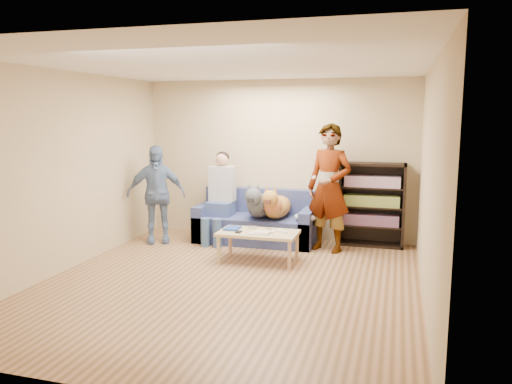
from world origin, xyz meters
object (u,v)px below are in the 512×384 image
(person_standing_left, at_px, (156,194))
(bookshelf, at_px, (372,203))
(person_seated, at_px, (220,194))
(dog_gray, at_px, (260,204))
(coffee_table, at_px, (258,235))
(sofa, at_px, (256,224))
(dog_tan, at_px, (276,206))
(camera_silver, at_px, (252,228))
(notebook_blue, at_px, (232,228))
(person_standing_right, at_px, (329,188))

(person_standing_left, height_order, bookshelf, person_standing_left)
(person_seated, relative_size, dog_gray, 1.17)
(person_standing_left, distance_m, coffee_table, 1.97)
(person_standing_left, xyz_separation_m, bookshelf, (3.31, 0.75, -0.10))
(sofa, bearing_deg, bookshelf, 7.40)
(person_seated, relative_size, dog_tan, 1.27)
(dog_gray, bearing_deg, camera_silver, -82.56)
(notebook_blue, bearing_deg, person_standing_left, 160.69)
(person_standing_left, height_order, person_seated, person_standing_left)
(dog_tan, xyz_separation_m, coffee_table, (-0.03, -0.91, -0.25))
(person_standing_left, xyz_separation_m, dog_tan, (1.88, 0.36, -0.15))
(camera_silver, bearing_deg, person_standing_right, 35.47)
(coffee_table, bearing_deg, notebook_blue, 172.87)
(sofa, xyz_separation_m, person_seated, (-0.57, -0.13, 0.49))
(person_standing_left, bearing_deg, dog_gray, -13.43)
(notebook_blue, height_order, dog_tan, dog_tan)
(person_seated, height_order, bookshelf, person_seated)
(person_standing_right, xyz_separation_m, dog_tan, (-0.83, 0.09, -0.33))
(dog_gray, bearing_deg, person_standing_right, -4.73)
(person_standing_left, bearing_deg, bookshelf, -12.94)
(person_standing_right, bearing_deg, person_standing_left, -153.68)
(notebook_blue, xyz_separation_m, sofa, (0.07, 1.02, -0.15))
(bookshelf, bearing_deg, sofa, -172.60)
(sofa, height_order, person_seated, person_seated)
(notebook_blue, bearing_deg, dog_gray, 78.40)
(notebook_blue, xyz_separation_m, dog_tan, (0.43, 0.86, 0.19))
(person_standing_right, bearing_deg, dog_tan, -165.58)
(person_standing_left, bearing_deg, coffee_table, -42.48)
(sofa, bearing_deg, person_standing_right, -11.92)
(dog_gray, height_order, dog_tan, dog_gray)
(person_standing_right, relative_size, coffee_table, 1.74)
(dog_tan, distance_m, bookshelf, 1.49)
(person_standing_left, bearing_deg, notebook_blue, -45.01)
(camera_silver, relative_size, person_seated, 0.07)
(person_standing_left, bearing_deg, person_seated, -3.21)
(dog_tan, bearing_deg, person_standing_left, -169.25)
(camera_silver, bearing_deg, bookshelf, 36.84)
(sofa, distance_m, coffee_table, 1.13)
(sofa, relative_size, coffee_table, 1.73)
(dog_tan, bearing_deg, person_standing_right, -6.35)
(person_standing_left, distance_m, notebook_blue, 1.57)
(notebook_blue, relative_size, camera_silver, 2.36)
(person_standing_right, bearing_deg, dog_gray, -163.96)
(camera_silver, distance_m, dog_gray, 0.82)
(person_standing_right, bearing_deg, camera_silver, -123.75)
(person_seated, distance_m, bookshelf, 2.40)
(person_standing_right, height_order, person_seated, person_standing_right)
(notebook_blue, relative_size, bookshelf, 0.20)
(person_standing_left, xyz_separation_m, camera_silver, (1.73, -0.44, -0.34))
(person_standing_right, distance_m, coffee_table, 1.33)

